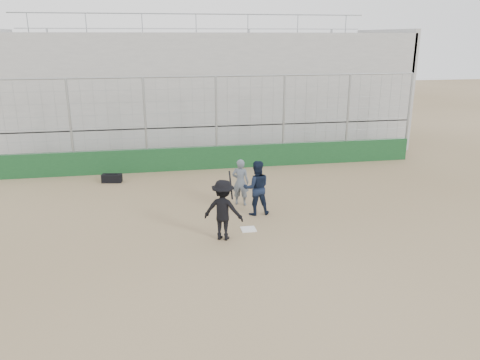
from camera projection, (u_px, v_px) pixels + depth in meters
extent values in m
plane|color=brown|center=(248.00, 230.00, 14.16)|extent=(90.00, 90.00, 0.00)
cube|color=white|center=(248.00, 229.00, 14.15)|extent=(0.44, 0.44, 0.02)
cube|color=#123B1B|center=(217.00, 157.00, 20.58)|extent=(18.00, 0.25, 1.00)
cylinder|color=gray|center=(216.00, 124.00, 20.14)|extent=(0.10, 0.10, 4.00)
cylinder|color=gray|center=(408.00, 117.00, 21.71)|extent=(0.10, 0.10, 4.00)
cylinder|color=gray|center=(216.00, 76.00, 19.55)|extent=(18.00, 0.07, 0.07)
cube|color=#959595|center=(204.00, 129.00, 25.15)|extent=(20.00, 6.70, 1.60)
cube|color=#959595|center=(203.00, 74.00, 24.29)|extent=(20.00, 6.70, 4.20)
cube|color=#959595|center=(381.00, 86.00, 26.27)|extent=(0.25, 6.70, 6.10)
cylinder|color=gray|center=(196.00, 14.00, 26.33)|extent=(20.00, 0.06, 0.06)
imported|color=black|center=(223.00, 210.00, 13.28)|extent=(1.31, 1.07, 1.77)
cylinder|color=black|center=(231.00, 185.00, 13.26)|extent=(0.07, 0.57, 0.71)
imported|color=black|center=(256.00, 197.00, 15.19)|extent=(0.90, 0.70, 1.19)
sphere|color=maroon|center=(257.00, 183.00, 15.04)|extent=(0.28, 0.28, 0.28)
imported|color=#525C68|center=(240.00, 184.00, 16.05)|extent=(0.70, 0.60, 1.47)
cube|color=black|center=(112.00, 178.00, 18.70)|extent=(0.82, 0.46, 0.33)
cylinder|color=black|center=(112.00, 174.00, 18.64)|extent=(0.50, 0.13, 0.04)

